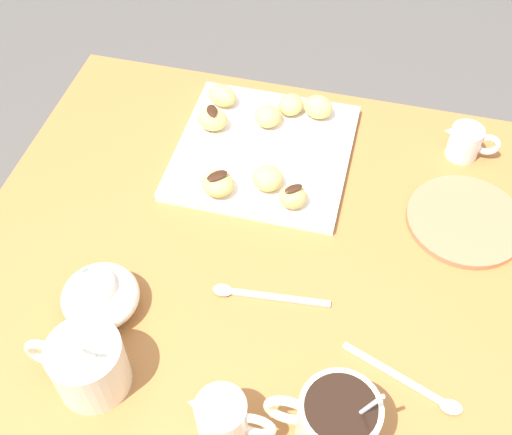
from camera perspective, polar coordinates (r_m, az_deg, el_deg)
dining_table at (r=1.05m, az=0.01°, el=-8.52°), size 0.85×0.79×0.72m
pastry_plate_square at (r=1.06m, az=0.69°, el=5.88°), size 0.28×0.28×0.02m
coffee_mug_cream_left at (r=0.77m, az=7.06°, el=-17.59°), size 0.13×0.09×0.14m
coffee_mug_cream_right at (r=0.82m, az=-14.80°, el=-12.45°), size 0.13×0.09×0.13m
cream_pitcher_white at (r=0.77m, az=-2.93°, el=-17.38°), size 0.10×0.06×0.07m
ice_cream_bowl at (r=0.88m, az=-13.72°, el=-6.68°), size 0.10×0.10×0.08m
chocolate_sauce_pitcher at (r=1.10m, az=18.17°, el=6.49°), size 0.09×0.05×0.06m
saucer_coral_left at (r=1.02m, az=18.12°, el=-0.23°), size 0.18×0.18×0.01m
loose_spoon_near_saucer at (r=0.85m, az=13.97°, el=-14.36°), size 0.16×0.07×0.01m
loose_spoon_by_plate at (r=0.89m, az=0.09°, el=-6.88°), size 0.16×0.03×0.01m
beignet_0 at (r=0.98m, az=-3.43°, el=3.02°), size 0.07×0.07×0.03m
chocolate_drizzle_0 at (r=0.97m, az=-3.48°, el=3.74°), size 0.04×0.04×0.00m
beignet_1 at (r=0.98m, az=1.02°, el=3.52°), size 0.06×0.06×0.03m
beignet_2 at (r=1.10m, az=5.55°, el=9.76°), size 0.06×0.05×0.04m
beignet_3 at (r=1.11m, az=3.10°, el=9.99°), size 0.06×0.06×0.03m
beignet_4 at (r=1.13m, az=-3.04°, el=10.79°), size 0.07×0.06×0.03m
beignet_5 at (r=1.08m, az=1.05°, el=9.01°), size 0.06×0.06×0.03m
beignet_6 at (r=0.96m, az=3.30°, el=1.86°), size 0.06×0.06×0.03m
chocolate_drizzle_6 at (r=0.95m, az=3.35°, el=2.58°), size 0.03×0.03×0.00m
beignet_7 at (r=1.08m, az=-3.88°, el=8.70°), size 0.05×0.04×0.04m
chocolate_drizzle_7 at (r=1.07m, az=-3.94°, el=9.49°), size 0.03×0.03×0.00m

